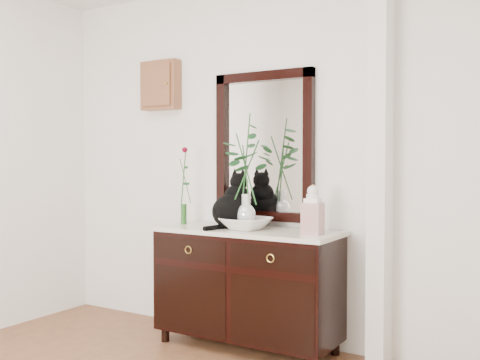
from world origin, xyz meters
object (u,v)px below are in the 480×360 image
Objects in this scene: ginger_jar at (313,209)px; sideboard at (247,282)px; lotus_bowl at (246,223)px; cat at (232,200)px.

sideboard is at bearing 177.03° from ginger_jar.
ginger_jar reaches higher than lotus_bowl.
lotus_bowl is 0.52m from ginger_jar.
ginger_jar is (0.51, -0.03, 0.54)m from sideboard.
sideboard is 3.88× the size of lotus_bowl.
ginger_jar reaches higher than sideboard.
sideboard is 4.01× the size of ginger_jar.
sideboard is 3.28× the size of cat.
cat is 1.22× the size of ginger_jar.
ginger_jar is at bearing 6.66° from cat.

